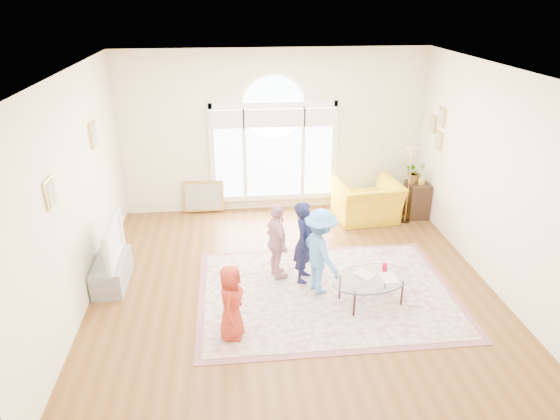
{
  "coord_description": "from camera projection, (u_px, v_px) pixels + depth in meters",
  "views": [
    {
      "loc": [
        -0.9,
        -6.52,
        4.16
      ],
      "look_at": [
        -0.16,
        0.3,
        1.13
      ],
      "focal_mm": 32.0,
      "sensor_mm": 36.0,
      "label": 1
    }
  ],
  "objects": [
    {
      "name": "ground",
      "position": [
        293.0,
        284.0,
        7.7
      ],
      "size": [
        6.0,
        6.0,
        0.0
      ],
      "primitive_type": "plane",
      "color": "brown",
      "rests_on": "ground"
    },
    {
      "name": "room_shell",
      "position": [
        275.0,
        136.0,
        9.64
      ],
      "size": [
        6.0,
        6.0,
        6.0
      ],
      "color": "beige",
      "rests_on": "ground"
    },
    {
      "name": "area_rug",
      "position": [
        327.0,
        293.0,
        7.46
      ],
      "size": [
        3.6,
        2.6,
        0.02
      ],
      "primitive_type": "cube",
      "color": "beige",
      "rests_on": "ground"
    },
    {
      "name": "rug_border",
      "position": [
        327.0,
        293.0,
        7.46
      ],
      "size": [
        3.8,
        2.8,
        0.01
      ],
      "primitive_type": "cube",
      "color": "#8A5153",
      "rests_on": "ground"
    },
    {
      "name": "tv_console",
      "position": [
        112.0,
        272.0,
        7.62
      ],
      "size": [
        0.45,
        1.0,
        0.42
      ],
      "primitive_type": "cube",
      "color": "gray",
      "rests_on": "ground"
    },
    {
      "name": "television",
      "position": [
        108.0,
        242.0,
        7.41
      ],
      "size": [
        0.17,
        1.06,
        0.61
      ],
      "color": "black",
      "rests_on": "tv_console"
    },
    {
      "name": "coffee_table",
      "position": [
        372.0,
        279.0,
        7.08
      ],
      "size": [
        1.36,
        1.05,
        0.54
      ],
      "rotation": [
        0.0,
        0.0,
        0.25
      ],
      "color": "silver",
      "rests_on": "ground"
    },
    {
      "name": "armchair",
      "position": [
        367.0,
        201.0,
        9.7
      ],
      "size": [
        1.31,
        1.18,
        0.78
      ],
      "primitive_type": "imported",
      "rotation": [
        0.0,
        0.0,
        3.25
      ],
      "color": "gold",
      "rests_on": "ground"
    },
    {
      "name": "side_cabinet",
      "position": [
        417.0,
        200.0,
        9.89
      ],
      "size": [
        0.4,
        0.5,
        0.7
      ],
      "primitive_type": "cube",
      "color": "black",
      "rests_on": "ground"
    },
    {
      "name": "floor_lamp",
      "position": [
        412.0,
        159.0,
        9.27
      ],
      "size": [
        0.29,
        0.29,
        1.51
      ],
      "color": "black",
      "rests_on": "ground"
    },
    {
      "name": "plant_pedestal",
      "position": [
        412.0,
        199.0,
        9.94
      ],
      "size": [
        0.2,
        0.2,
        0.7
      ],
      "primitive_type": "cylinder",
      "color": "white",
      "rests_on": "ground"
    },
    {
      "name": "potted_plant",
      "position": [
        415.0,
        172.0,
        9.71
      ],
      "size": [
        0.44,
        0.39,
        0.43
      ],
      "primitive_type": "imported",
      "rotation": [
        0.0,
        0.0,
        0.15
      ],
      "color": "#33722D",
      "rests_on": "plant_pedestal"
    },
    {
      "name": "leaning_picture",
      "position": [
        205.0,
        212.0,
        10.2
      ],
      "size": [
        0.8,
        0.14,
        0.62
      ],
      "primitive_type": "cube",
      "rotation": [
        -0.14,
        0.0,
        0.0
      ],
      "color": "tan",
      "rests_on": "ground"
    },
    {
      "name": "child_red",
      "position": [
        231.0,
        302.0,
        6.31
      ],
      "size": [
        0.44,
        0.57,
        1.03
      ],
      "primitive_type": "imported",
      "rotation": [
        0.0,
        0.0,
        1.34
      ],
      "color": "#AD2F1D",
      "rests_on": "area_rug"
    },
    {
      "name": "child_navy",
      "position": [
        304.0,
        242.0,
        7.54
      ],
      "size": [
        0.44,
        0.55,
        1.3
      ],
      "primitive_type": "imported",
      "rotation": [
        0.0,
        0.0,
        1.25
      ],
      "color": "#151738",
      "rests_on": "area_rug"
    },
    {
      "name": "child_pink",
      "position": [
        277.0,
        242.0,
        7.62
      ],
      "size": [
        0.47,
        0.77,
        1.22
      ],
      "primitive_type": "imported",
      "rotation": [
        0.0,
        0.0,
        1.83
      ],
      "color": "#D797A5",
      "rests_on": "area_rug"
    },
    {
      "name": "child_blue",
      "position": [
        320.0,
        251.0,
        7.25
      ],
      "size": [
        0.76,
        0.97,
        1.32
      ],
      "primitive_type": "imported",
      "rotation": [
        0.0,
        0.0,
        1.93
      ],
      "color": "#5190DD",
      "rests_on": "area_rug"
    }
  ]
}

